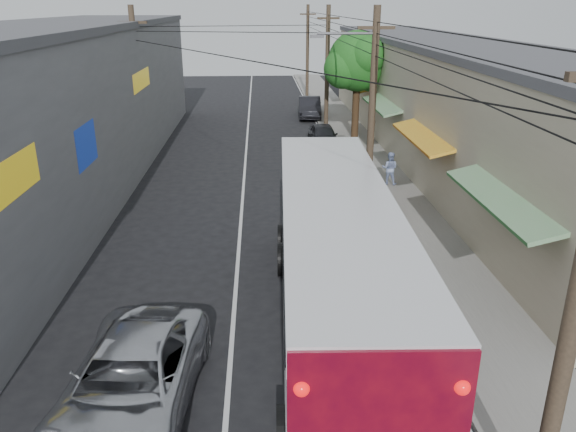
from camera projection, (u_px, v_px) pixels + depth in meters
name	position (u px, v px, depth m)	size (l,w,h in m)	color
sidewalk	(367.00, 163.00, 29.91)	(3.00, 80.00, 0.12)	slate
building_right	(444.00, 98.00, 30.90)	(7.09, 40.00, 6.25)	#B7AD91
building_left	(59.00, 104.00, 26.04)	(7.20, 36.00, 7.25)	slate
utility_poles	(304.00, 85.00, 28.61)	(11.80, 45.28, 8.00)	#473828
street_tree	(359.00, 63.00, 33.91)	(4.40, 4.00, 6.60)	#3F2B19
coach_bus	(335.00, 261.00, 14.22)	(3.33, 12.94, 3.70)	silver
jeepney	(131.00, 382.00, 11.51)	(2.53, 5.48, 1.52)	silver
parked_suv	(349.00, 181.00, 24.10)	(2.47, 6.08, 1.77)	#A7A6AE
parked_car_mid	(323.00, 136.00, 33.46)	(1.57, 3.91, 1.33)	black
parked_car_far	(310.00, 107.00, 42.14)	(1.59, 4.57, 1.50)	black
pedestrian_near	(371.00, 185.00, 23.30)	(0.62, 0.41, 1.71)	#D37090
pedestrian_far	(390.00, 168.00, 26.03)	(0.74, 0.58, 1.52)	#8FA2D1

